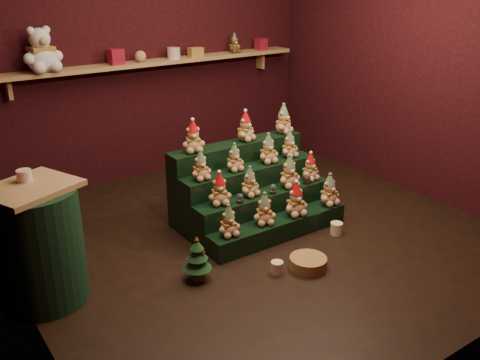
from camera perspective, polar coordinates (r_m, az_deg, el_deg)
ground at (r=4.86m, az=1.65°, el=-5.87°), size 4.00×4.00×0.00m
back_wall at (r=6.14m, az=-9.99°, el=13.40°), size 4.00×0.10×2.80m
right_wall at (r=5.84m, az=18.59°, el=12.23°), size 0.10×4.00×2.80m
back_shelf at (r=6.00m, az=-9.18°, el=12.24°), size 3.60×0.26×0.24m
riser_tier_front at (r=4.79m, az=4.16°, el=-5.16°), size 1.40×0.22×0.18m
riser_tier_midfront at (r=4.90m, az=2.57°, el=-3.28°), size 1.40×0.22×0.36m
riser_tier_midback at (r=5.03m, az=1.07°, el=-1.49°), size 1.40×0.22×0.54m
riser_tier_back at (r=5.16m, az=-0.36°, el=0.21°), size 1.40×0.22×0.72m
teddy_0 at (r=4.40m, az=-1.22°, el=-4.37°), size 0.21×0.19×0.27m
teddy_1 at (r=4.60m, az=2.62°, el=-3.08°), size 0.25×0.24×0.28m
teddy_2 at (r=4.78m, az=5.97°, el=-2.04°), size 0.24×0.22×0.31m
teddy_3 at (r=5.04m, az=9.50°, el=-1.02°), size 0.22×0.20×0.30m
teddy_4 at (r=4.54m, az=-2.21°, el=-0.95°), size 0.25×0.24×0.28m
teddy_5 at (r=4.71m, az=1.03°, el=-0.19°), size 0.22×0.21×0.27m
teddy_6 at (r=4.92m, az=5.27°, el=0.90°), size 0.23×0.21×0.30m
teddy_7 at (r=5.11m, az=7.49°, el=1.39°), size 0.21×0.19×0.26m
teddy_8 at (r=4.60m, az=-4.22°, el=1.55°), size 0.19×0.17×0.26m
teddy_9 at (r=4.80m, az=-0.61°, el=2.42°), size 0.18×0.17×0.25m
teddy_10 at (r=5.00m, az=3.03°, el=3.37°), size 0.21×0.19×0.28m
teddy_11 at (r=5.17m, az=5.30°, el=3.82°), size 0.20×0.18×0.26m
teddy_12 at (r=4.75m, az=-5.03°, el=4.64°), size 0.25×0.24×0.28m
teddy_13 at (r=5.05m, az=0.57°, el=5.74°), size 0.25×0.24×0.28m
teddy_14 at (r=5.31m, az=4.65°, el=6.51°), size 0.27×0.26×0.29m
snow_globe_a at (r=4.60m, az=0.01°, el=-1.95°), size 0.06×0.06×0.08m
snow_globe_b at (r=4.80m, az=3.52°, el=-0.94°), size 0.07×0.07×0.09m
snow_globe_c at (r=5.04m, az=7.14°, el=0.10°), size 0.07×0.07×0.09m
side_table at (r=4.02m, az=-20.71°, el=-6.49°), size 0.72×0.67×0.89m
table_ornament at (r=3.92m, az=-22.03°, el=0.45°), size 0.10×0.10×0.08m
mini_christmas_tree at (r=4.13m, az=-4.58°, el=-8.36°), size 0.22×0.22×0.37m
mug_left at (r=4.27m, az=3.97°, el=-9.29°), size 0.10×0.10×0.10m
mug_right at (r=4.92m, az=10.25°, el=-5.11°), size 0.11×0.11×0.11m
wicker_basket at (r=4.36m, az=7.28°, el=-8.76°), size 0.36×0.36×0.09m
white_bear at (r=5.51m, az=-20.55°, el=13.47°), size 0.42×0.39×0.53m
brown_bear at (r=6.46m, az=-0.61°, el=14.36°), size 0.16×0.15×0.22m
gift_tin_red_a at (r=5.78m, az=-13.09°, el=12.69°), size 0.14×0.14×0.16m
gift_tin_cream at (r=6.07m, az=-7.08°, el=13.28°), size 0.14×0.14×0.12m
gift_tin_red_b at (r=6.71m, az=2.26°, el=14.28°), size 0.12×0.12×0.14m
shelf_plush_ball at (r=5.89m, az=-10.58°, el=12.84°), size 0.12×0.12×0.12m
scarf_gift_box at (r=6.20m, az=-4.76°, el=13.45°), size 0.16×0.10×0.10m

